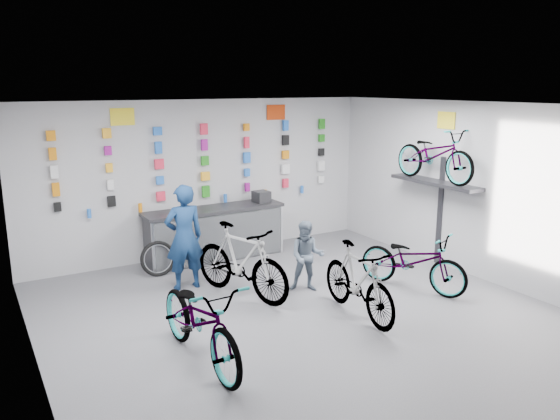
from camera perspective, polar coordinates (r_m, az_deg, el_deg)
floor at (r=7.72m, az=4.20°, el=-12.12°), size 8.00×8.00×0.00m
ceiling at (r=7.00m, az=4.61°, el=10.73°), size 8.00×8.00×0.00m
wall_back at (r=10.67m, az=-7.94°, el=3.31°), size 7.00×0.00×7.00m
wall_left at (r=6.02m, az=-24.29°, el=-5.31°), size 0.00×8.00×8.00m
wall_right at (r=9.61m, az=21.83°, el=1.43°), size 0.00×8.00×8.00m
counter at (r=10.48m, az=-6.80°, el=-2.52°), size 2.70×0.66×1.00m
merch_wall at (r=10.58m, az=-7.62°, el=4.87°), size 5.55×0.08×1.56m
wall_bracket at (r=10.25m, az=15.96°, el=2.34°), size 0.39×1.90×2.00m
sign_left at (r=10.04m, az=-16.14°, el=9.35°), size 0.42×0.02×0.30m
sign_right at (r=11.23m, az=-0.43°, el=10.18°), size 0.42×0.02×0.30m
sign_side at (r=10.22m, az=16.97°, el=8.95°), size 0.02×0.40×0.30m
bike_left at (r=6.67m, az=-8.31°, el=-11.33°), size 0.80×2.08×1.08m
bike_center at (r=7.93m, az=8.17°, el=-7.37°), size 0.64×1.80×1.06m
bike_right at (r=9.14m, az=13.72°, el=-5.17°), size 1.27×1.94×0.96m
bike_service at (r=8.55m, az=-4.09°, el=-5.35°), size 1.17×2.01×1.17m
bike_wall at (r=10.11m, az=15.85°, el=5.58°), size 0.63×1.80×0.95m
clerk at (r=8.94m, az=-9.98°, el=-2.81°), size 0.65×0.44×1.73m
customer at (r=8.80m, az=2.83°, el=-4.84°), size 0.71×0.68×1.16m
spare_wheel at (r=9.78m, az=-12.63°, el=-4.99°), size 0.63×0.22×0.62m
register at (r=10.77m, az=-1.96°, el=1.41°), size 0.31×0.32×0.22m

